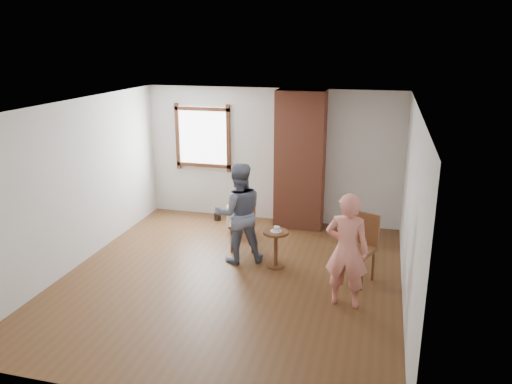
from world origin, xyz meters
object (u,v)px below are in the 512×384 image
stoneware_crock (237,219)px  dining_chair_left (243,219)px  dining_chair_right (359,244)px  man (239,213)px  side_table (276,243)px  person_pink (347,250)px

stoneware_crock → dining_chair_left: (0.31, -0.69, 0.27)m
dining_chair_right → man: man is taller
man → dining_chair_right: bearing=149.3°
side_table → person_pink: person_pink is taller
dining_chair_left → man: bearing=-93.0°
stoneware_crock → person_pink: (2.19, -2.24, 0.54)m
stoneware_crock → side_table: 1.68m
dining_chair_left → dining_chair_right: 2.14m
stoneware_crock → person_pink: 3.18m
stoneware_crock → person_pink: person_pink is taller
stoneware_crock → dining_chair_left: bearing=-65.5°
stoneware_crock → dining_chair_right: (2.32, -1.44, 0.33)m
dining_chair_left → person_pink: bearing=-52.0°
side_table → man: size_ratio=0.37×
stoneware_crock → man: bearing=-71.9°
dining_chair_left → man: 0.63m
dining_chair_left → side_table: (0.72, -0.63, -0.11)m
dining_chair_left → person_pink: size_ratio=0.58×
dining_chair_left → dining_chair_right: bearing=-33.0°
dining_chair_left → dining_chair_right: size_ratio=0.90×
person_pink → dining_chair_left: bearing=-34.4°
stoneware_crock → side_table: size_ratio=0.83×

